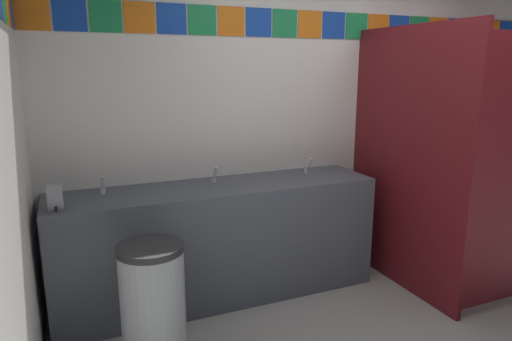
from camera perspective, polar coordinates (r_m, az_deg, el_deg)
The scene contains 9 objects.
wall_back at distance 4.02m, azimuth 7.62°, elevation 6.73°, with size 4.56×0.09×2.64m.
vanity_counter at distance 3.52m, azimuth -4.66°, elevation -8.72°, with size 2.42×0.57×0.89m.
faucet_left at distance 3.31m, azimuth -18.73°, elevation -1.98°, with size 0.04×0.10×0.14m.
faucet_center at distance 3.45m, azimuth -5.28°, elevation -0.72°, with size 0.04×0.10×0.14m.
faucet_right at distance 3.77m, azimuth 6.50°, elevation 0.42°, with size 0.04×0.10×0.14m.
soap_dispenser at distance 3.05m, azimuth -23.99°, elevation -3.15°, with size 0.09×0.09×0.16m.
stall_divider at distance 3.68m, azimuth 22.84°, elevation 0.60°, with size 0.92×1.31×2.06m.
toilet at distance 4.46m, azimuth 20.80°, elevation -6.86°, with size 0.39×0.49×0.74m.
trash_bin at distance 2.84m, azimuth -12.81°, elevation -16.26°, with size 0.38×0.38×0.76m.
Camera 1 is at (-2.03, -1.85, 1.75)m, focal length 31.76 mm.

